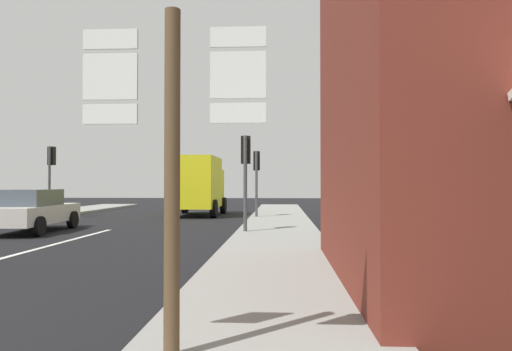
# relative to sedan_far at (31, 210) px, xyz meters

# --- Properties ---
(ground_plane) EXTENTS (80.00, 80.00, 0.00)m
(ground_plane) POSITION_rel_sedan_far_xyz_m (2.41, -1.09, -0.76)
(ground_plane) COLOR black
(sidewalk_right) EXTENTS (2.69, 44.00, 0.14)m
(sidewalk_right) POSITION_rel_sedan_far_xyz_m (8.48, -3.09, -0.69)
(sidewalk_right) COLOR gray
(sidewalk_right) RESTS_ON ground
(lane_centre_stripe) EXTENTS (0.16, 12.00, 0.01)m
(lane_centre_stripe) POSITION_rel_sedan_far_xyz_m (2.41, -5.09, -0.75)
(lane_centre_stripe) COLOR silver
(lane_centre_stripe) RESTS_ON ground
(sedan_far) EXTENTS (2.18, 4.30, 1.47)m
(sedan_far) POSITION_rel_sedan_far_xyz_m (0.00, 0.00, 0.00)
(sedan_far) COLOR beige
(sedan_far) RESTS_ON ground
(delivery_truck) EXTENTS (2.53, 5.02, 3.05)m
(delivery_truck) POSITION_rel_sedan_far_xyz_m (4.21, 8.47, 0.89)
(delivery_truck) COLOR yellow
(delivery_truck) RESTS_ON ground
(route_sign_post) EXTENTS (1.66, 0.14, 3.20)m
(route_sign_post) POSITION_rel_sedan_far_xyz_m (7.62, -11.15, 1.15)
(route_sign_post) COLOR brown
(route_sign_post) RESTS_ON ground
(traffic_light_far_left) EXTENTS (0.30, 0.49, 3.48)m
(traffic_light_far_left) POSITION_rel_sedan_far_xyz_m (-2.62, 6.37, 1.82)
(traffic_light_far_left) COLOR #47474C
(traffic_light_far_left) RESTS_ON ground
(traffic_light_far_right) EXTENTS (0.30, 0.49, 3.20)m
(traffic_light_far_right) POSITION_rel_sedan_far_xyz_m (7.43, 6.19, 1.61)
(traffic_light_far_right) COLOR #47474C
(traffic_light_far_right) RESTS_ON ground
(traffic_light_near_right) EXTENTS (0.30, 0.49, 3.22)m
(traffic_light_near_right) POSITION_rel_sedan_far_xyz_m (7.43, -0.44, 1.62)
(traffic_light_near_right) COLOR #47474C
(traffic_light_near_right) RESTS_ON ground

